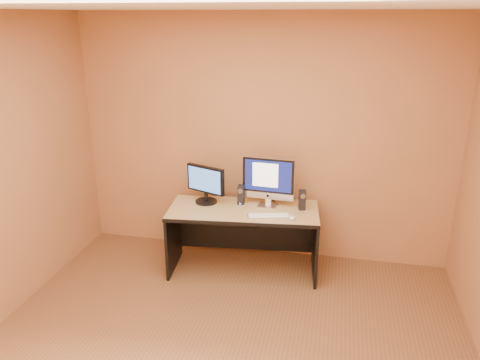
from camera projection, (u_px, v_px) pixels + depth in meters
The scene contains 11 objects.
walls at pixel (213, 214), 3.12m from camera, with size 4.00×4.00×2.60m, color #A46542, non-canonical shape.
ceiling at pixel (208, 6), 2.68m from camera, with size 4.00×4.00×0.00m, color white.
desk at pixel (243, 240), 4.84m from camera, with size 1.51×0.66×0.70m, color tan, non-canonical shape.
imac at pixel (268, 182), 4.73m from camera, with size 0.54×0.20×0.52m, color #B6B6BB, non-canonical shape.
second_monitor at pixel (206, 185), 4.84m from camera, with size 0.45×0.23×0.40m, color black, non-canonical shape.
speaker_left at pixel (241, 195), 4.82m from camera, with size 0.06×0.07×0.21m, color black, non-canonical shape.
speaker_right at pixel (302, 200), 4.69m from camera, with size 0.06×0.07×0.21m, color black, non-canonical shape.
keyboard at pixel (268, 216), 4.55m from camera, with size 0.41×0.11×0.02m, color silver.
mouse at pixel (292, 218), 4.49m from camera, with size 0.05×0.10×0.03m, color white.
cable_a at pixel (275, 202), 4.91m from camera, with size 0.01×0.01×0.21m, color black.
cable_b at pixel (273, 200), 4.94m from camera, with size 0.01×0.01×0.17m, color black.
Camera 1 is at (0.78, -2.76, 2.55)m, focal length 35.00 mm.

